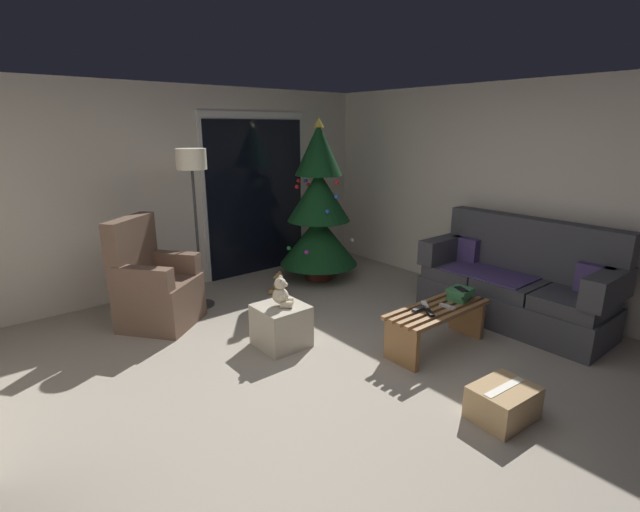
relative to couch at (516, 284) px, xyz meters
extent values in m
plane|color=#9E9384|center=(-2.32, 0.24, -0.40)|extent=(7.00, 7.00, 0.00)
cube|color=beige|center=(-2.32, 3.30, 0.85)|extent=(5.72, 0.12, 2.50)
cube|color=beige|center=(0.54, 0.24, 0.85)|extent=(0.12, 6.00, 2.50)
cube|color=silver|center=(-1.19, 3.23, 0.70)|extent=(1.60, 0.02, 2.20)
cube|color=black|center=(-1.19, 3.21, 0.65)|extent=(1.50, 0.02, 2.10)
cube|color=#3D3D42|center=(-0.07, 0.00, -0.23)|extent=(0.76, 1.90, 0.34)
cube|color=#3D3D42|center=(-0.09, -0.62, 0.01)|extent=(0.68, 0.60, 0.14)
cube|color=#3D3D42|center=(-0.09, 0.00, 0.01)|extent=(0.68, 0.60, 0.14)
cube|color=#3D3D42|center=(-0.09, 0.62, 0.01)|extent=(0.68, 0.60, 0.14)
cube|color=#3D3D42|center=(0.23, 0.00, 0.38)|extent=(0.20, 1.90, 0.60)
cube|color=#3D3D42|center=(-0.07, -0.87, 0.22)|extent=(0.76, 0.20, 0.28)
cube|color=#3D3D42|center=(-0.07, 0.87, 0.22)|extent=(0.76, 0.20, 0.28)
cube|color=#47386B|center=(-0.11, 0.25, 0.09)|extent=(0.60, 0.90, 0.02)
cube|color=#47386B|center=(0.09, -0.70, 0.22)|extent=(0.12, 0.32, 0.28)
cube|color=#47386B|center=(0.09, 0.70, 0.22)|extent=(0.12, 0.32, 0.28)
cube|color=olive|center=(-1.19, -0.06, -0.01)|extent=(1.10, 0.05, 0.04)
cube|color=olive|center=(-1.19, 0.03, -0.01)|extent=(1.10, 0.05, 0.04)
cube|color=olive|center=(-1.19, 0.12, -0.01)|extent=(1.10, 0.05, 0.04)
cube|color=olive|center=(-1.19, 0.21, -0.01)|extent=(1.10, 0.05, 0.04)
cube|color=olive|center=(-1.19, 0.29, -0.01)|extent=(1.10, 0.05, 0.04)
cube|color=olive|center=(-1.68, 0.12, -0.21)|extent=(0.05, 0.36, 0.37)
cube|color=olive|center=(-0.70, 0.12, -0.21)|extent=(0.05, 0.36, 0.37)
cube|color=#333338|center=(-1.37, 0.19, 0.02)|extent=(0.16, 0.04, 0.02)
cube|color=black|center=(-1.36, 0.08, 0.02)|extent=(0.12, 0.15, 0.02)
cube|color=#ADADB2|center=(-1.12, 0.06, 0.02)|extent=(0.05, 0.16, 0.02)
cube|color=silver|center=(-1.25, 0.22, 0.02)|extent=(0.14, 0.15, 0.02)
cube|color=#337042|center=(-0.88, 0.11, 0.03)|extent=(0.22, 0.21, 0.04)
cube|color=#337042|center=(-0.88, 0.09, 0.07)|extent=(0.20, 0.16, 0.04)
cube|color=#337042|center=(-0.87, 0.11, 0.11)|extent=(0.25, 0.22, 0.03)
cube|color=black|center=(-0.88, 0.09, 0.12)|extent=(0.12, 0.16, 0.01)
cylinder|color=#4C1E19|center=(-0.76, 2.38, -0.35)|extent=(0.36, 0.36, 0.10)
cylinder|color=brown|center=(-0.76, 2.38, -0.24)|extent=(0.08, 0.08, 0.12)
cone|color=#0F3819|center=(-0.76, 2.38, 0.15)|extent=(1.04, 1.04, 0.65)
cone|color=#0F3819|center=(-0.76, 2.38, 0.74)|extent=(0.83, 0.83, 0.65)
cone|color=#0F3819|center=(-0.76, 2.38, 1.33)|extent=(0.61, 0.61, 0.65)
sphere|color=white|center=(-0.33, 2.18, 0.12)|extent=(0.06, 0.06, 0.06)
sphere|color=white|center=(-0.29, 2.56, 0.01)|extent=(0.06, 0.06, 0.06)
sphere|color=red|center=(-0.93, 2.58, 0.93)|extent=(0.06, 0.06, 0.06)
sphere|color=blue|center=(-0.88, 2.06, 0.59)|extent=(0.06, 0.06, 0.06)
sphere|color=#B233A5|center=(-1.16, 2.13, 0.10)|extent=(0.06, 0.06, 0.06)
sphere|color=#1E8C33|center=(-1.23, 2.41, 0.10)|extent=(0.06, 0.06, 0.06)
sphere|color=red|center=(-0.96, 2.58, 0.85)|extent=(0.06, 0.06, 0.06)
sphere|color=red|center=(-0.60, 2.61, 0.88)|extent=(0.06, 0.06, 0.06)
sphere|color=blue|center=(-0.72, 2.08, 0.76)|extent=(0.06, 0.06, 0.06)
sphere|color=red|center=(-0.71, 2.66, 0.86)|extent=(0.06, 0.06, 0.06)
sphere|color=red|center=(-0.61, 2.54, 1.12)|extent=(0.06, 0.06, 0.06)
sphere|color=white|center=(-0.31, 2.23, 0.10)|extent=(0.06, 0.06, 0.06)
sphere|color=blue|center=(-0.76, 2.65, 0.91)|extent=(0.06, 0.06, 0.06)
sphere|color=red|center=(-0.66, 2.13, 0.93)|extent=(0.06, 0.06, 0.06)
cone|color=#EAD14C|center=(-0.76, 2.38, 1.66)|extent=(0.14, 0.14, 0.12)
cube|color=brown|center=(-2.97, 2.28, -0.24)|extent=(0.96, 0.96, 0.31)
cube|color=brown|center=(-2.97, 2.28, 0.00)|extent=(0.96, 0.96, 0.18)
cube|color=brown|center=(-3.14, 2.49, 0.41)|extent=(0.63, 0.55, 0.64)
cube|color=brown|center=(-2.74, 2.43, 0.20)|extent=(0.47, 0.54, 0.22)
cube|color=brown|center=(-3.17, 2.08, 0.20)|extent=(0.47, 0.54, 0.22)
cylinder|color=#2D2D30|center=(-2.42, 2.49, -0.39)|extent=(0.28, 0.28, 0.02)
cylinder|color=#2D2D30|center=(-2.42, 2.49, 0.40)|extent=(0.03, 0.03, 1.55)
cylinder|color=beige|center=(-2.42, 2.49, 1.27)|extent=(0.32, 0.32, 0.22)
cube|color=#B2A893|center=(-2.27, 1.08, -0.20)|extent=(0.44, 0.44, 0.40)
cylinder|color=beige|center=(-2.19, 1.08, 0.03)|extent=(0.12, 0.12, 0.06)
cylinder|color=beige|center=(-2.26, 1.01, 0.03)|extent=(0.12, 0.12, 0.06)
sphere|color=beige|center=(-2.27, 1.08, 0.10)|extent=(0.15, 0.15, 0.15)
sphere|color=beige|center=(-2.27, 1.08, 0.22)|extent=(0.11, 0.11, 0.11)
sphere|color=#F4E5C1|center=(-2.24, 1.05, 0.21)|extent=(0.04, 0.04, 0.04)
sphere|color=beige|center=(-2.25, 1.11, 0.27)|extent=(0.04, 0.04, 0.04)
sphere|color=beige|center=(-2.30, 1.05, 0.27)|extent=(0.04, 0.04, 0.04)
sphere|color=beige|center=(-2.21, 1.12, 0.11)|extent=(0.06, 0.06, 0.06)
sphere|color=beige|center=(-2.30, 1.02, 0.11)|extent=(0.06, 0.06, 0.06)
cylinder|color=tan|center=(-1.58, 2.26, -0.37)|extent=(0.12, 0.13, 0.06)
cylinder|color=tan|center=(-1.50, 2.32, -0.37)|extent=(0.12, 0.13, 0.06)
sphere|color=tan|center=(-1.51, 2.24, -0.30)|extent=(0.15, 0.15, 0.15)
sphere|color=tan|center=(-1.51, 2.24, -0.18)|extent=(0.11, 0.11, 0.11)
sphere|color=tan|center=(-1.54, 2.28, -0.19)|extent=(0.04, 0.04, 0.04)
sphere|color=tan|center=(-1.54, 2.22, -0.13)|extent=(0.04, 0.04, 0.04)
sphere|color=tan|center=(-1.48, 2.27, -0.13)|extent=(0.04, 0.04, 0.04)
sphere|color=tan|center=(-1.57, 2.21, -0.29)|extent=(0.06, 0.06, 0.06)
sphere|color=tan|center=(-1.46, 2.30, -0.29)|extent=(0.06, 0.06, 0.06)
cube|color=tan|center=(-1.70, -0.85, -0.28)|extent=(0.47, 0.38, 0.24)
cube|color=beige|center=(-1.70, -0.85, -0.15)|extent=(0.41, 0.09, 0.00)
camera|label=1|loc=(-4.49, -2.20, 1.61)|focal=25.52mm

